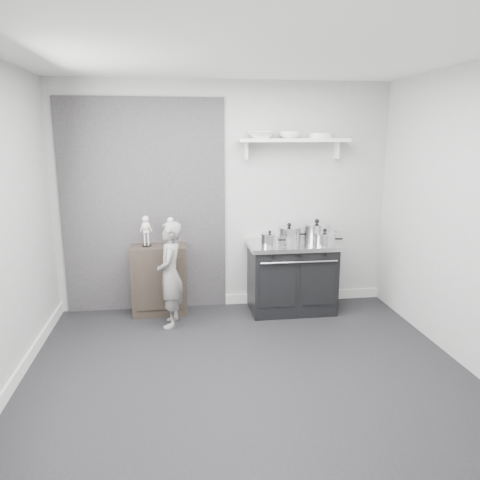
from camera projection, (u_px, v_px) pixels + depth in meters
name	position (u px, v px, depth m)	size (l,w,h in m)	color
ground	(247.00, 374.00, 4.16)	(4.00, 4.00, 0.00)	black
room_shell	(235.00, 189.00, 3.93)	(4.02, 3.62, 2.71)	#A0A09D
wall_shelf	(294.00, 141.00, 5.44)	(1.30, 0.26, 0.24)	white
stove	(292.00, 277.00, 5.60)	(1.04, 0.65, 0.84)	black
side_cabinet	(160.00, 280.00, 5.52)	(0.63, 0.37, 0.82)	black
child	(170.00, 275.00, 5.11)	(0.43, 0.28, 1.18)	slate
pot_front_left	(270.00, 240.00, 5.33)	(0.29, 0.20, 0.18)	silver
pot_back_left	(289.00, 234.00, 5.59)	(0.37, 0.28, 0.22)	silver
pot_back_right	(317.00, 232.00, 5.62)	(0.40, 0.32, 0.26)	silver
pot_front_right	(324.00, 239.00, 5.38)	(0.35, 0.26, 0.20)	silver
skeleton_full	(146.00, 229.00, 5.36)	(0.12, 0.07, 0.41)	beige
skeleton_torso	(171.00, 229.00, 5.40)	(0.11, 0.07, 0.38)	beige
bowl_large	(261.00, 135.00, 5.37)	(0.33, 0.33, 0.08)	white
bowl_small	(290.00, 135.00, 5.41)	(0.25, 0.25, 0.08)	white
plate_stack	(321.00, 136.00, 5.47)	(0.27, 0.27, 0.06)	white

